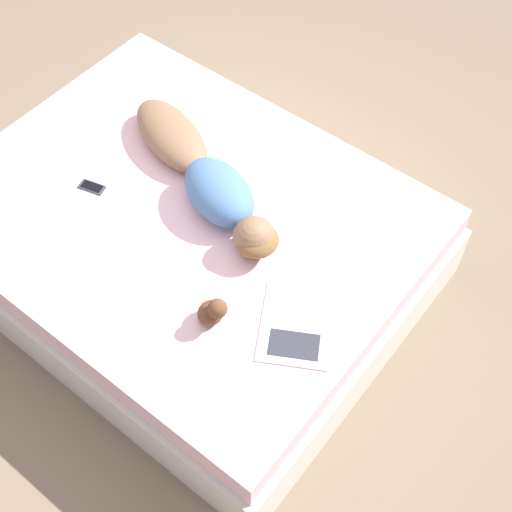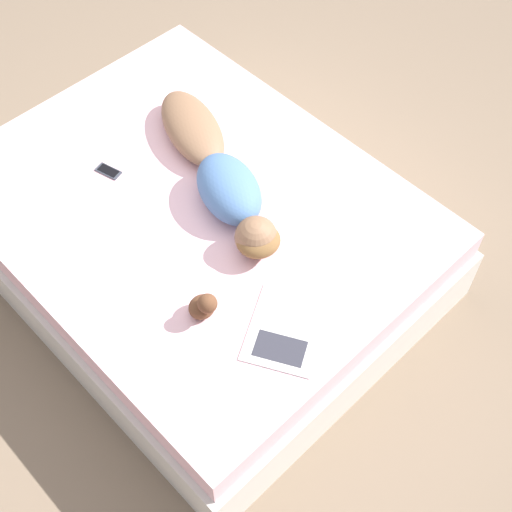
{
  "view_description": "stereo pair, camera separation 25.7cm",
  "coord_description": "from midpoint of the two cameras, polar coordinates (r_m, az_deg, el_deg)",
  "views": [
    {
      "loc": [
        1.52,
        1.65,
        3.22
      ],
      "look_at": [
        0.03,
        0.48,
        0.57
      ],
      "focal_mm": 50.0,
      "sensor_mm": 36.0,
      "label": 1
    },
    {
      "loc": [
        1.35,
        1.84,
        3.22
      ],
      "look_at": [
        0.03,
        0.48,
        0.57
      ],
      "focal_mm": 50.0,
      "sensor_mm": 36.0,
      "label": 2
    }
  ],
  "objects": [
    {
      "name": "person",
      "position": [
        3.52,
        -6.07,
        6.13
      ],
      "size": [
        0.63,
        1.23,
        0.21
      ],
      "rotation": [
        0.0,
        0.0,
        -0.34
      ],
      "color": "brown",
      "rests_on": "bed"
    },
    {
      "name": "cell_phone",
      "position": [
        3.7,
        -14.95,
        5.26
      ],
      "size": [
        0.09,
        0.14,
        0.01
      ],
      "rotation": [
        0.0,
        0.0,
        0.25
      ],
      "color": "#333842",
      "rests_on": "bed"
    },
    {
      "name": "plush_toy",
      "position": [
        3.08,
        -5.88,
        -4.57
      ],
      "size": [
        0.12,
        0.14,
        0.17
      ],
      "color": "brown",
      "rests_on": "bed"
    },
    {
      "name": "ground_plane",
      "position": [
        3.93,
        -7.12,
        -1.2
      ],
      "size": [
        12.0,
        12.0,
        0.0
      ],
      "primitive_type": "plane",
      "color": "#7A6651"
    },
    {
      "name": "bed",
      "position": [
        3.73,
        -7.52,
        1.03
      ],
      "size": [
        1.81,
        2.3,
        0.52
      ],
      "color": "beige",
      "rests_on": "ground_plane"
    },
    {
      "name": "open_magazine",
      "position": [
        3.11,
        0.9,
        -5.75
      ],
      "size": [
        0.5,
        0.47,
        0.01
      ],
      "rotation": [
        0.0,
        0.0,
        0.51
      ],
      "color": "white",
      "rests_on": "bed"
    }
  ]
}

